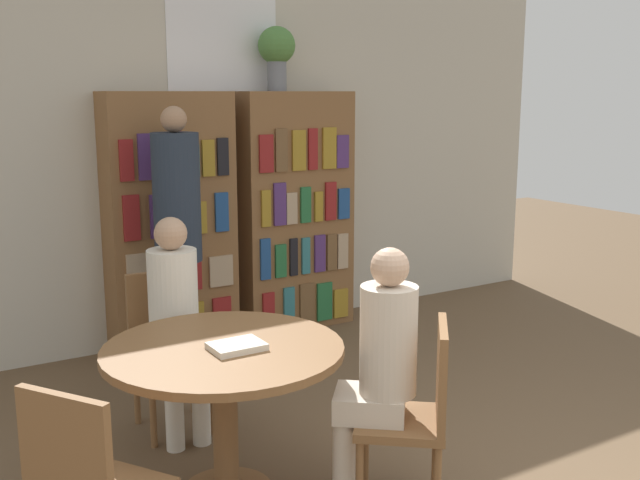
{
  "coord_description": "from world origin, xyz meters",
  "views": [
    {
      "loc": [
        -2.43,
        -1.64,
        1.91
      ],
      "look_at": [
        -0.17,
        2.05,
        1.05
      ],
      "focal_mm": 42.0,
      "sensor_mm": 36.0,
      "label": 1
    }
  ],
  "objects": [
    {
      "name": "chair_left_side",
      "position": [
        -1.03,
        2.31,
        0.5
      ],
      "size": [
        0.42,
        0.42,
        0.9
      ],
      "rotation": [
        0.0,
        0.0,
        -3.2
      ],
      "color": "brown",
      "rests_on": "ground_plane"
    },
    {
      "name": "bookshelf_right",
      "position": [
        0.53,
        3.56,
        0.95
      ],
      "size": [
        0.94,
        0.34,
        1.91
      ],
      "color": "brown",
      "rests_on": "ground_plane"
    },
    {
      "name": "chair_far_side",
      "position": [
        -0.39,
        0.84,
        0.5
      ],
      "size": [
        0.56,
        0.56,
        0.9
      ],
      "rotation": [
        0.0,
        0.0,
        0.88
      ],
      "color": "brown",
      "rests_on": "ground_plane"
    },
    {
      "name": "seated_reader_right",
      "position": [
        -0.53,
        0.95,
        0.7
      ],
      "size": [
        0.41,
        0.4,
        1.24
      ],
      "rotation": [
        0.0,
        0.0,
        0.88
      ],
      "color": "beige",
      "rests_on": "ground_plane"
    },
    {
      "name": "flower_vase",
      "position": [
        0.37,
        3.56,
        2.22
      ],
      "size": [
        0.29,
        0.29,
        0.49
      ],
      "color": "slate",
      "rests_on": "bookshelf_right"
    },
    {
      "name": "open_book_on_table",
      "position": [
        -1.05,
        1.33,
        0.77
      ],
      "size": [
        0.24,
        0.18,
        0.03
      ],
      "color": "silver",
      "rests_on": "reading_table"
    },
    {
      "name": "wall_back",
      "position": [
        0.0,
        3.75,
        1.51
      ],
      "size": [
        6.4,
        0.07,
        3.0
      ],
      "color": "beige",
      "rests_on": "ground_plane"
    },
    {
      "name": "seated_reader_left",
      "position": [
        -1.04,
        2.13,
        0.71
      ],
      "size": [
        0.29,
        0.38,
        1.25
      ],
      "rotation": [
        0.0,
        0.0,
        -3.2
      ],
      "color": "silver",
      "rests_on": "ground_plane"
    },
    {
      "name": "librarian_standing",
      "position": [
        -0.67,
        3.05,
        1.12
      ],
      "size": [
        0.31,
        0.58,
        1.82
      ],
      "color": "#232D3D",
      "rests_on": "ground_plane"
    },
    {
      "name": "reading_table",
      "position": [
        -1.09,
        1.41,
        0.62
      ],
      "size": [
        1.12,
        1.12,
        0.75
      ],
      "color": "brown",
      "rests_on": "ground_plane"
    },
    {
      "name": "bookshelf_left",
      "position": [
        -0.53,
        3.56,
        0.95
      ],
      "size": [
        0.94,
        0.34,
        1.91
      ],
      "color": "brown",
      "rests_on": "ground_plane"
    }
  ]
}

